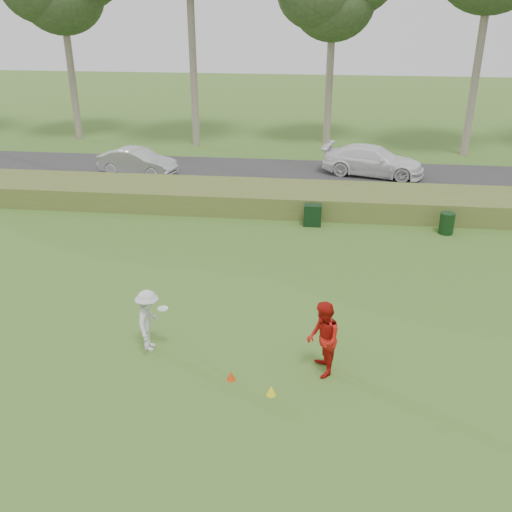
# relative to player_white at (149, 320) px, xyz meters

# --- Properties ---
(ground) EXTENTS (120.00, 120.00, 0.00)m
(ground) POSITION_rel_player_white_xyz_m (2.38, -0.73, -0.84)
(ground) COLOR #3A6622
(ground) RESTS_ON ground
(reed_strip) EXTENTS (80.00, 3.00, 0.90)m
(reed_strip) POSITION_rel_player_white_xyz_m (2.38, 11.27, -0.39)
(reed_strip) COLOR #526428
(reed_strip) RESTS_ON ground
(park_road) EXTENTS (80.00, 6.00, 0.06)m
(park_road) POSITION_rel_player_white_xyz_m (2.38, 16.27, -0.81)
(park_road) COLOR #2D2D2D
(park_road) RESTS_ON ground
(player_white) EXTENTS (0.87, 1.10, 1.67)m
(player_white) POSITION_rel_player_white_xyz_m (0.00, 0.00, 0.00)
(player_white) COLOR silver
(player_white) RESTS_ON ground
(player_red) EXTENTS (0.89, 1.05, 1.91)m
(player_red) POSITION_rel_player_white_xyz_m (4.44, -0.55, 0.12)
(player_red) COLOR #B4160F
(player_red) RESTS_ON ground
(cone_orange) EXTENTS (0.21, 0.21, 0.23)m
(cone_orange) POSITION_rel_player_white_xyz_m (2.30, -1.10, -0.72)
(cone_orange) COLOR #E73E0C
(cone_orange) RESTS_ON ground
(cone_yellow) EXTENTS (0.23, 0.23, 0.25)m
(cone_yellow) POSITION_rel_player_white_xyz_m (3.31, -1.55, -0.71)
(cone_yellow) COLOR #FFF11A
(cone_yellow) RESTS_ON ground
(utility_cabinet) EXTENTS (0.71, 0.46, 0.87)m
(utility_cabinet) POSITION_rel_player_white_xyz_m (3.92, 9.35, -0.40)
(utility_cabinet) COLOR black
(utility_cabinet) RESTS_ON ground
(trash_bin) EXTENTS (0.68, 0.68, 0.84)m
(trash_bin) POSITION_rel_player_white_xyz_m (9.10, 9.12, -0.42)
(trash_bin) COLOR black
(trash_bin) RESTS_ON ground
(car_mid) EXTENTS (4.22, 2.23, 1.32)m
(car_mid) POSITION_rel_player_white_xyz_m (-5.19, 15.41, -0.11)
(car_mid) COLOR silver
(car_mid) RESTS_ON park_road
(car_right) EXTENTS (5.43, 3.19, 1.48)m
(car_right) POSITION_rel_player_white_xyz_m (6.77, 16.76, -0.04)
(car_right) COLOR white
(car_right) RESTS_ON park_road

